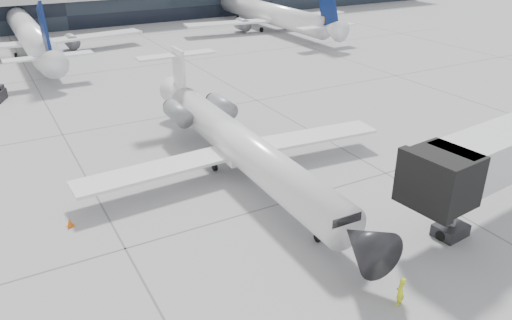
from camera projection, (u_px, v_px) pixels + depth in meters
ground at (273, 206)px, 33.38m from camera, size 220.00×220.00×0.00m
bg_jet_center at (34, 54)px, 73.28m from camera, size 32.00×40.00×9.60m
bg_jet_right at (268, 29)px, 90.96m from camera, size 32.00×40.00×9.60m
regional_jet at (239, 143)px, 36.94m from camera, size 24.36×30.30×7.01m
ramp_worker at (400, 291)px, 24.34m from camera, size 0.67×0.53×1.62m
traffic_cone at (70, 222)px, 30.97m from camera, size 0.50×0.50×0.62m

